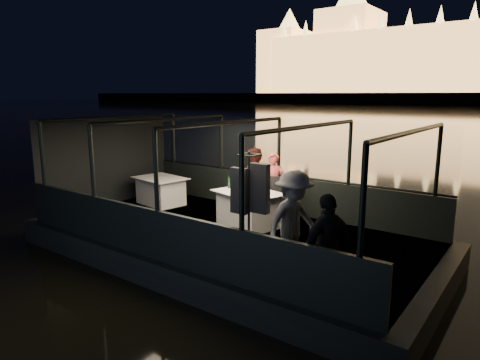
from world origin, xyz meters
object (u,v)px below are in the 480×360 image
Objects in this scene: dining_table_central at (248,209)px; coat_stand at (249,215)px; chair_port_left at (252,196)px; person_woman_coral at (273,186)px; chair_port_right at (272,202)px; person_man_maroon at (255,183)px; wine_bottle at (229,181)px; passenger_dark at (328,239)px; passenger_stripe at (293,222)px; dining_table_aft at (161,190)px.

coat_stand is (1.32, -1.86, 0.51)m from dining_table_central.
person_woman_coral is (0.51, 0.14, 0.30)m from chair_port_left.
chair_port_right is 0.62× the size of person_man_maroon.
wine_bottle is at bearing -89.50° from person_man_maroon.
chair_port_right is 3.73m from passenger_dark.
wine_bottle is at bearing -112.65° from chair_port_left.
passenger_stripe is 1.12× the size of passenger_dark.
passenger_dark reaches higher than dining_table_central.
person_woman_coral is 1.09m from wine_bottle.
passenger_stripe is at bearing -36.89° from person_man_maroon.
passenger_dark is (2.60, -2.65, 0.40)m from chair_port_right.
person_man_maroon is (-0.47, 0.96, 0.36)m from dining_table_central.
chair_port_left is 0.63× the size of person_woman_coral.
dining_table_aft is at bearing 154.61° from coat_stand.
person_man_maroon is at bearing 116.01° from dining_table_central.
wine_bottle is at bearing 71.34° from passenger_stripe.
passenger_dark is (2.84, -2.06, 0.47)m from dining_table_central.
person_man_maroon is (-0.53, 0.03, 0.00)m from person_woman_coral.
person_man_maroon is at bearing 87.36° from chair_port_left.
passenger_stripe reaches higher than chair_port_left.
person_man_maroon is (-1.79, 2.82, -0.15)m from coat_stand.
chair_port_right is at bearing 31.29° from wine_bottle.
dining_table_central is 3.54m from passenger_dark.
passenger_dark is at bearing -7.49° from coat_stand.
dining_table_central is at bearing -3.43° from dining_table_aft.
passenger_dark reaches higher than person_woman_coral.
person_man_maroon is 1.06× the size of passenger_dark.
dining_table_central is 1.45× the size of chair_port_right.
dining_table_central is 2.66m from passenger_stripe.
dining_table_aft is at bearing 177.57° from wine_bottle.
passenger_stripe is (0.72, 0.23, -0.05)m from coat_stand.
chair_port_left is at bearing -108.22° from passenger_dark.
chair_port_left is at bearing -73.23° from person_man_maroon.
passenger_dark is at bearing -31.87° from wine_bottle.
coat_stand is at bearing -25.39° from dining_table_aft.
wine_bottle reaches higher than dining_table_central.
passenger_stripe is at bearing 17.44° from coat_stand.
coat_stand reaches higher than dining_table_central.
passenger_stripe is (2.49, -2.43, 0.40)m from chair_port_left.
dining_table_central is at bearing -7.33° from wine_bottle.
chair_port_right is at bearing 53.42° from passenger_stripe.
wine_bottle is (-0.60, 0.08, 0.53)m from dining_table_central.
chair_port_left is at bearing 123.72° from coat_stand.
dining_table_aft is at bearing 163.74° from chair_port_right.
dining_table_central is 0.91m from chair_port_left.
coat_stand reaches higher than person_woman_coral.
chair_port_right is (0.24, 0.59, 0.06)m from dining_table_central.
dining_table_aft is at bearing -153.65° from person_man_maroon.
passenger_stripe reaches higher than dining_table_central.
coat_stand reaches higher than chair_port_left.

